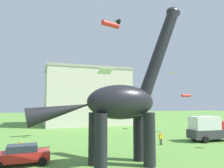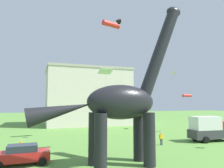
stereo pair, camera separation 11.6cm
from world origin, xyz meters
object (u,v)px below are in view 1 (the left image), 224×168
at_px(kite_far_right, 105,71).
at_px(person_photographer, 161,137).
at_px(parked_box_truck, 209,128).
at_px(kite_high_left, 172,73).
at_px(dinosaur_sculpture, 121,102).
at_px(kite_far_left, 112,24).
at_px(person_watching_child, 20,144).
at_px(parked_sedan_left, 22,154).
at_px(kite_high_right, 185,96).

bearing_deg(kite_far_right, person_photographer, 6.08).
xyz_separation_m(parked_box_truck, kite_high_left, (3.03, 11.83, 9.11)).
height_order(dinosaur_sculpture, kite_far_left, kite_far_left).
xyz_separation_m(dinosaur_sculpture, person_photographer, (7.58, 6.24, -4.07)).
height_order(parked_box_truck, kite_high_left, kite_high_left).
distance_m(person_watching_child, kite_far_right, 11.81).
relative_size(dinosaur_sculpture, parked_sedan_left, 3.22).
bearing_deg(kite_far_right, dinosaur_sculpture, -94.68).
bearing_deg(dinosaur_sculpture, person_watching_child, 113.97).
bearing_deg(person_watching_child, kite_high_right, 147.42).
height_order(dinosaur_sculpture, person_photographer, dinosaur_sculpture).
bearing_deg(dinosaur_sculpture, kite_far_right, 67.63).
bearing_deg(person_watching_child, person_photographer, 125.45).
bearing_deg(parked_sedan_left, person_watching_child, 93.11).
height_order(dinosaur_sculpture, parked_box_truck, dinosaur_sculpture).
bearing_deg(kite_high_left, dinosaur_sculpture, -134.60).
height_order(person_photographer, kite_far_right, kite_far_right).
distance_m(parked_box_truck, kite_far_left, 19.35).
bearing_deg(person_watching_child, kite_far_right, 113.01).
relative_size(parked_sedan_left, parked_box_truck, 0.74).
height_order(parked_box_truck, kite_far_left, kite_far_left).
xyz_separation_m(dinosaur_sculpture, kite_far_right, (0.45, 5.48, 3.33)).
bearing_deg(kite_high_right, parked_sedan_left, -155.21).
relative_size(parked_box_truck, person_watching_child, 5.83).
xyz_separation_m(kite_high_left, kite_far_left, (-14.65, -6.60, 5.45)).
distance_m(kite_far_left, kite_far_right, 10.47).
xyz_separation_m(parked_sedan_left, kite_far_left, (10.72, 8.82, 15.40)).
relative_size(dinosaur_sculpture, person_photographer, 9.34).
bearing_deg(kite_far_right, kite_high_left, 36.05).
xyz_separation_m(parked_sedan_left, kite_high_right, (25.26, 11.67, 5.47)).
height_order(parked_sedan_left, parked_box_truck, parked_box_truck).
bearing_deg(person_photographer, kite_far_right, 127.13).
bearing_deg(kite_high_left, parked_box_truck, -104.37).
relative_size(parked_sedan_left, kite_high_right, 2.57).
bearing_deg(kite_high_right, parked_box_truck, -109.94).
bearing_deg(person_photographer, dinosaur_sculpture, 160.53).
bearing_deg(person_watching_child, parked_box_truck, 129.02).
relative_size(parked_sedan_left, person_watching_child, 4.33).
bearing_deg(dinosaur_sculpture, kite_high_left, 27.71).
relative_size(person_photographer, kite_far_left, 0.52).
relative_size(person_watching_child, kite_far_left, 0.34).
height_order(dinosaur_sculpture, kite_high_left, dinosaur_sculpture).
xyz_separation_m(parked_sedan_left, kite_high_left, (25.36, 15.42, 9.96)).
bearing_deg(kite_far_right, kite_high_right, 27.35).
height_order(kite_high_right, kite_far_left, kite_far_left).
height_order(parked_sedan_left, person_watching_child, parked_sedan_left).
xyz_separation_m(parked_sedan_left, person_watching_child, (-0.52, 5.98, -0.21)).
xyz_separation_m(person_photographer, kite_far_left, (-4.20, 5.44, 15.32)).
height_order(person_watching_child, kite_far_right, kite_far_right).
distance_m(kite_high_left, kite_far_left, 16.96).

